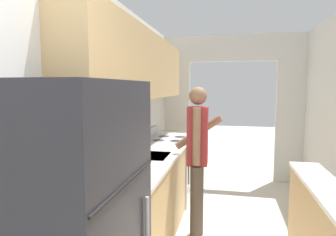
% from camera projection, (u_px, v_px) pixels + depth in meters
% --- Properties ---
extents(wall_left, '(0.38, 7.03, 2.50)m').
position_uv_depth(wall_left, '(113.00, 99.00, 2.89)').
color(wall_left, silver).
rests_on(wall_left, ground_plane).
extents(wall_far_with_doorway, '(2.75, 0.06, 2.50)m').
position_uv_depth(wall_far_with_doorway, '(232.00, 98.00, 5.14)').
color(wall_far_with_doorway, silver).
rests_on(wall_far_with_doorway, ground_plane).
extents(counter_left, '(0.62, 3.24, 0.88)m').
position_uv_depth(counter_left, '(148.00, 196.00, 3.24)').
color(counter_left, tan).
rests_on(counter_left, ground_plane).
extents(range_oven, '(0.66, 0.77, 1.02)m').
position_uv_depth(range_oven, '(169.00, 168.00, 4.33)').
color(range_oven, '#B7B7BC').
rests_on(range_oven, ground_plane).
extents(person, '(0.52, 0.38, 1.62)m').
position_uv_depth(person, '(197.00, 159.00, 3.13)').
color(person, '#4C4238').
rests_on(person, ground_plane).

